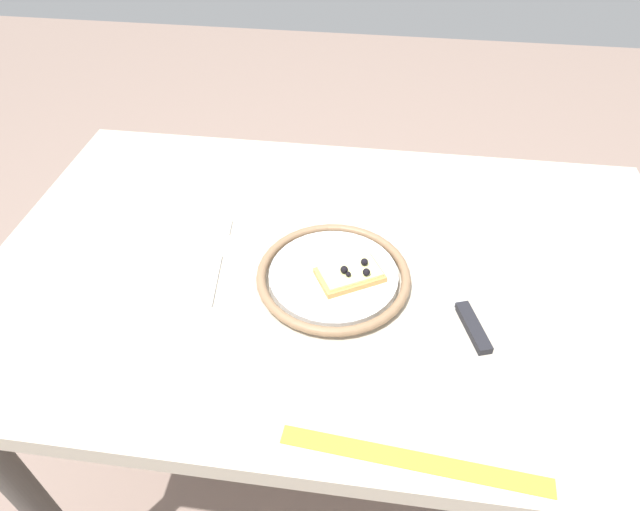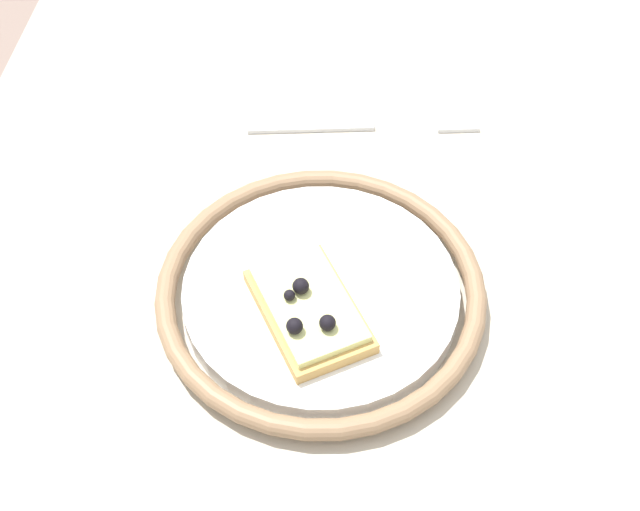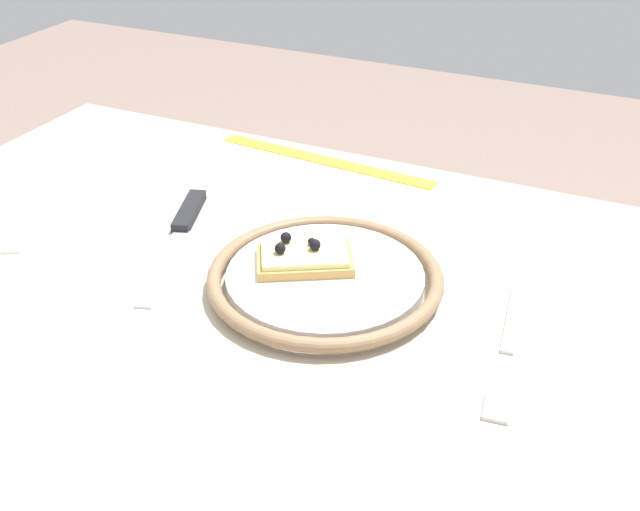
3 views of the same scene
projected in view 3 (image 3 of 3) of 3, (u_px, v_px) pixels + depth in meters
dining_table at (309, 384)px, 0.81m from camera, size 1.13×0.71×0.76m
plate at (324, 278)px, 0.78m from camera, size 0.24×0.24×0.02m
pizza_slice_near at (304, 257)px, 0.78m from camera, size 0.11×0.10×0.03m
knife at (182, 226)px, 0.88m from camera, size 0.10×0.23×0.01m
fork at (508, 348)px, 0.70m from camera, size 0.04×0.20×0.00m
measuring_tape at (325, 160)px, 1.04m from camera, size 0.32×0.05×0.00m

